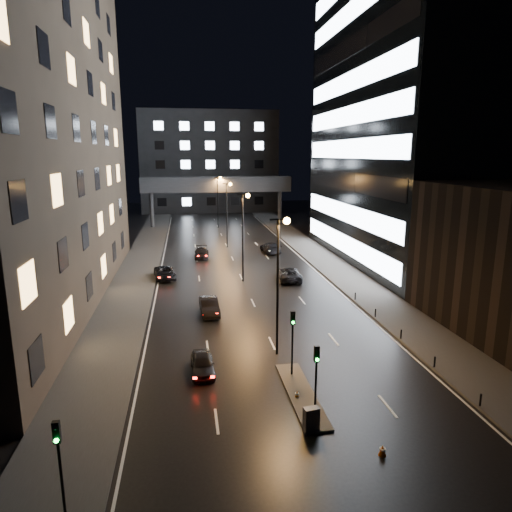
# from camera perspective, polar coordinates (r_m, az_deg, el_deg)

# --- Properties ---
(ground) EXTENTS (160.00, 160.00, 0.00)m
(ground) POSITION_cam_1_polar(r_m,az_deg,el_deg) (64.57, -2.96, -0.31)
(ground) COLOR black
(ground) RESTS_ON ground
(sidewalk_left) EXTENTS (5.00, 110.00, 0.15)m
(sidewalk_left) POSITION_cam_1_polar(r_m,az_deg,el_deg) (59.71, -14.49, -1.69)
(sidewalk_left) COLOR #383533
(sidewalk_left) RESTS_ON ground
(sidewalk_right) EXTENTS (5.00, 110.00, 0.15)m
(sidewalk_right) POSITION_cam_1_polar(r_m,az_deg,el_deg) (62.28, 9.03, -0.86)
(sidewalk_right) COLOR #383533
(sidewalk_right) RESTS_ON ground
(building_left) EXTENTS (15.00, 48.00, 40.00)m
(building_left) POSITION_cam_1_polar(r_m,az_deg,el_deg) (49.68, -29.23, 17.54)
(building_left) COLOR #2D2319
(building_left) RESTS_ON ground
(building_right_glass) EXTENTS (20.00, 36.00, 45.00)m
(building_right_glass) POSITION_cam_1_polar(r_m,az_deg,el_deg) (66.95, 20.29, 18.81)
(building_right_glass) COLOR black
(building_right_glass) RESTS_ON ground
(building_far) EXTENTS (34.00, 14.00, 25.00)m
(building_far) POSITION_cam_1_polar(r_m,az_deg,el_deg) (120.81, -5.91, 11.63)
(building_far) COLOR #333335
(building_far) RESTS_ON ground
(skybridge) EXTENTS (30.00, 3.00, 10.00)m
(skybridge) POSITION_cam_1_polar(r_m,az_deg,el_deg) (93.04, -4.94, 8.82)
(skybridge) COLOR #333335
(skybridge) RESTS_ON ground
(median_island) EXTENTS (1.60, 8.00, 0.15)m
(median_island) POSITION_cam_1_polar(r_m,az_deg,el_deg) (29.24, 5.65, -16.80)
(median_island) COLOR #383533
(median_island) RESTS_ON ground
(traffic_signal_near) EXTENTS (0.28, 0.34, 4.40)m
(traffic_signal_near) POSITION_cam_1_polar(r_m,az_deg,el_deg) (30.11, 4.59, -9.50)
(traffic_signal_near) COLOR black
(traffic_signal_near) RESTS_ON median_island
(traffic_signal_far) EXTENTS (0.28, 0.34, 4.40)m
(traffic_signal_far) POSITION_cam_1_polar(r_m,az_deg,el_deg) (25.27, 7.53, -14.10)
(traffic_signal_far) COLOR black
(traffic_signal_far) RESTS_ON median_island
(traffic_signal_corner) EXTENTS (0.28, 0.34, 4.40)m
(traffic_signal_corner) POSITION_cam_1_polar(r_m,az_deg,el_deg) (20.85, -23.41, -21.89)
(traffic_signal_corner) COLOR black
(traffic_signal_corner) RESTS_ON ground
(bollard_row) EXTENTS (0.12, 25.12, 0.90)m
(bollard_row) POSITION_cam_1_polar(r_m,az_deg,el_deg) (36.26, 19.43, -10.79)
(bollard_row) COLOR black
(bollard_row) RESTS_ON ground
(streetlight_near) EXTENTS (1.45, 0.50, 10.15)m
(streetlight_near) POSITION_cam_1_polar(r_m,az_deg,el_deg) (32.28, 3.02, -1.59)
(streetlight_near) COLOR black
(streetlight_near) RESTS_ON ground
(streetlight_mid_a) EXTENTS (1.45, 0.50, 10.15)m
(streetlight_mid_a) POSITION_cam_1_polar(r_m,az_deg,el_deg) (51.65, -1.50, 3.79)
(streetlight_mid_a) COLOR black
(streetlight_mid_a) RESTS_ON ground
(streetlight_mid_b) EXTENTS (1.45, 0.50, 10.15)m
(streetlight_mid_b) POSITION_cam_1_polar(r_m,az_deg,el_deg) (71.36, -3.56, 6.22)
(streetlight_mid_b) COLOR black
(streetlight_mid_b) RESTS_ON ground
(streetlight_far) EXTENTS (1.45, 0.50, 10.15)m
(streetlight_far) POSITION_cam_1_polar(r_m,az_deg,el_deg) (91.20, -4.73, 7.58)
(streetlight_far) COLOR black
(streetlight_far) RESTS_ON ground
(car_away_a) EXTENTS (1.63, 3.84, 1.30)m
(car_away_a) POSITION_cam_1_polar(r_m,az_deg,el_deg) (31.67, -6.71, -13.23)
(car_away_a) COLOR black
(car_away_a) RESTS_ON ground
(car_away_b) EXTENTS (1.82, 4.60, 1.49)m
(car_away_b) POSITION_cam_1_polar(r_m,az_deg,el_deg) (42.41, -5.86, -6.25)
(car_away_b) COLOR black
(car_away_b) RESTS_ON ground
(car_away_c) EXTENTS (2.93, 5.26, 1.39)m
(car_away_c) POSITION_cam_1_polar(r_m,az_deg,el_deg) (54.93, -11.33, -2.10)
(car_away_c) COLOR black
(car_away_c) RESTS_ON ground
(car_away_d) EXTENTS (2.18, 4.88, 1.39)m
(car_away_d) POSITION_cam_1_polar(r_m,az_deg,el_deg) (65.28, -6.81, 0.39)
(car_away_d) COLOR black
(car_away_d) RESTS_ON ground
(car_toward_a) EXTENTS (2.92, 5.55, 1.49)m
(car_toward_a) POSITION_cam_1_polar(r_m,az_deg,el_deg) (53.46, 4.16, -2.24)
(car_toward_a) COLOR black
(car_toward_a) RESTS_ON ground
(car_toward_b) EXTENTS (2.63, 5.57, 1.57)m
(car_toward_b) POSITION_cam_1_polar(r_m,az_deg,el_deg) (68.14, 1.83, 1.06)
(car_toward_b) COLOR black
(car_toward_b) RESTS_ON ground
(utility_cabinet) EXTENTS (0.88, 0.59, 1.22)m
(utility_cabinet) POSITION_cam_1_polar(r_m,az_deg,el_deg) (25.74, 6.92, -19.50)
(utility_cabinet) COLOR #474749
(utility_cabinet) RESTS_ON median_island
(cone_a) EXTENTS (0.38, 0.38, 0.56)m
(cone_a) POSITION_cam_1_polar(r_m,az_deg,el_deg) (28.76, 5.15, -16.86)
(cone_a) COLOR orange
(cone_a) RESTS_ON ground
(cone_b) EXTENTS (0.47, 0.47, 0.57)m
(cone_b) POSITION_cam_1_polar(r_m,az_deg,el_deg) (24.97, 15.53, -22.34)
(cone_b) COLOR orange
(cone_b) RESTS_ON ground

